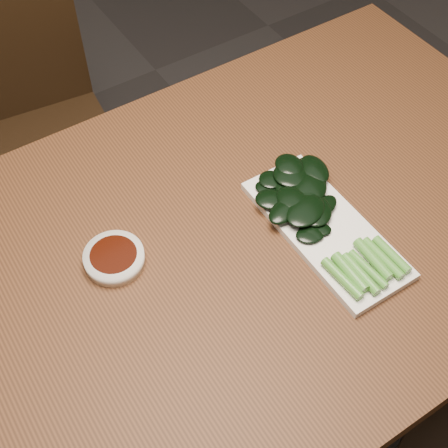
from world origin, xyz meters
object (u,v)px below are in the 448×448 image
Objects in this scene: sauce_bowl at (114,258)px; gai_lan at (312,207)px; table at (214,272)px; serving_plate at (325,229)px; chair_far at (30,125)px.

sauce_bowl is 0.31× the size of gai_lan.
table is 0.21m from serving_plate.
chair_far reaches higher than gai_lan.
chair_far is 2.81× the size of serving_plate.
gai_lan is (0.33, -0.10, 0.01)m from sauce_bowl.
chair_far reaches higher than table.
chair_far is 0.74m from sauce_bowl.
chair_far is 0.88m from gai_lan.
sauce_bowl is (-0.15, 0.06, 0.08)m from table.
table is 14.17× the size of sauce_bowl.
table is at bearing -22.86° from sauce_bowl.
table is 0.18m from sauce_bowl.
table is at bearing -76.65° from chair_far.
serving_plate is at bearing -90.64° from gai_lan.
gai_lan is at bearing -64.61° from chair_far.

